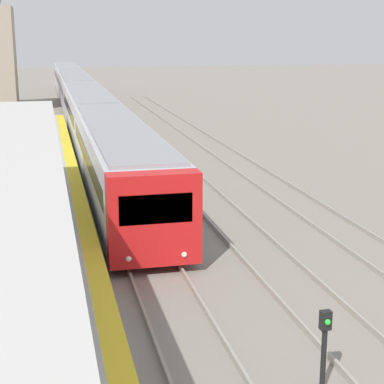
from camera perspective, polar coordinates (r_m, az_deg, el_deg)
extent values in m
cube|color=black|center=(13.46, -11.61, 1.66)|extent=(0.08, 23.16, 0.24)
cylinder|color=#2D2D33|center=(14.15, -12.26, -7.49)|extent=(0.14, 0.14, 0.85)
cylinder|color=#2D2D33|center=(14.15, -11.45, -7.45)|extent=(0.14, 0.14, 0.85)
cube|color=#2D6638|center=(13.91, -12.00, -4.69)|extent=(0.40, 0.22, 0.60)
sphere|color=tan|center=(13.78, -12.09, -3.10)|extent=(0.22, 0.22, 0.22)
cube|color=#236B47|center=(13.71, -11.99, -4.87)|extent=(0.30, 0.18, 0.40)
cube|color=red|center=(17.36, -3.40, -2.37)|extent=(2.53, 0.70, 2.54)
cube|color=black|center=(16.95, -3.23, -1.53)|extent=(1.98, 0.04, 0.81)
sphere|color=#EFEACC|center=(17.24, -5.67, -5.93)|extent=(0.16, 0.16, 0.16)
sphere|color=#EFEACC|center=(17.48, -0.70, -5.58)|extent=(0.16, 0.16, 0.16)
cube|color=#B7B7BC|center=(25.39, -6.56, 2.80)|extent=(2.53, 15.96, 2.54)
cube|color=gray|center=(25.17, -6.64, 5.77)|extent=(2.23, 15.64, 0.12)
cube|color=black|center=(25.34, -6.58, 3.42)|extent=(2.55, 14.69, 0.66)
cylinder|color=black|center=(20.57, -7.79, -3.32)|extent=(0.12, 0.70, 0.70)
cylinder|color=black|center=(20.85, -1.88, -2.96)|extent=(0.12, 0.70, 0.70)
cylinder|color=black|center=(30.61, -9.62, 2.34)|extent=(0.12, 0.70, 0.70)
cylinder|color=black|center=(30.80, -5.62, 2.54)|extent=(0.12, 0.70, 0.70)
cube|color=#B7B7BC|center=(41.46, -9.17, 7.04)|extent=(2.53, 15.96, 2.54)
cube|color=gray|center=(41.33, -9.24, 8.87)|extent=(2.23, 15.64, 0.12)
cube|color=black|center=(41.43, -9.18, 7.42)|extent=(2.55, 14.69, 0.66)
cylinder|color=black|center=(36.44, -10.21, 4.17)|extent=(0.12, 0.70, 0.70)
cylinder|color=black|center=(36.61, -6.84, 4.33)|extent=(0.12, 0.70, 0.70)
cylinder|color=black|center=(46.70, -10.89, 6.26)|extent=(0.12, 0.70, 0.70)
cylinder|color=black|center=(46.83, -8.24, 6.38)|extent=(0.12, 0.70, 0.70)
cube|color=#B7B7BC|center=(57.67, -10.33, 8.90)|extent=(2.53, 15.96, 2.54)
cube|color=gray|center=(57.57, -10.39, 10.22)|extent=(2.23, 15.64, 0.12)
cube|color=black|center=(57.65, -10.34, 9.18)|extent=(2.55, 14.69, 0.66)
cylinder|color=black|center=(52.59, -11.16, 7.09)|extent=(0.12, 0.70, 0.70)
cylinder|color=black|center=(52.70, -8.81, 7.20)|extent=(0.12, 0.70, 0.70)
cylinder|color=black|center=(62.90, -11.52, 8.16)|extent=(0.12, 0.70, 0.70)
cylinder|color=black|center=(63.00, -9.54, 8.26)|extent=(0.12, 0.70, 0.70)
cube|color=#B7B7BC|center=(73.93, -10.99, 9.94)|extent=(2.53, 15.96, 2.54)
cube|color=gray|center=(73.85, -11.04, 10.97)|extent=(2.23, 15.64, 0.12)
cube|color=black|center=(73.91, -11.00, 10.16)|extent=(2.55, 14.69, 0.66)
cylinder|color=black|center=(68.81, -11.67, 8.63)|extent=(0.12, 0.70, 0.70)
cylinder|color=black|center=(68.90, -9.86, 8.72)|extent=(0.12, 0.70, 0.70)
cylinder|color=black|center=(79.15, -11.89, 9.28)|extent=(0.12, 0.70, 0.70)
cylinder|color=black|center=(79.23, -10.31, 9.36)|extent=(0.12, 0.70, 0.70)
cylinder|color=black|center=(12.36, 11.60, -14.40)|extent=(0.10, 0.10, 1.21)
cube|color=black|center=(12.01, 11.79, -11.09)|extent=(0.20, 0.14, 0.36)
sphere|color=green|center=(11.94, 11.97, -11.26)|extent=(0.11, 0.11, 0.11)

